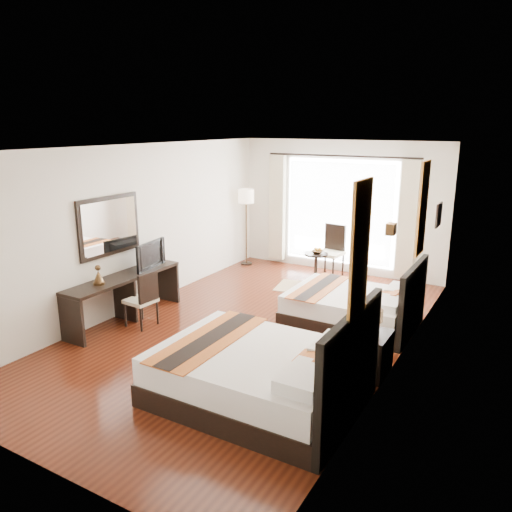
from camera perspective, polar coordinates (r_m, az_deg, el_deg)
The scene contains 29 objects.
floor at distance 7.89m, azimuth -0.60°, elevation -8.47°, with size 4.50×7.50×0.01m, color #3C150A.
ceiling at distance 7.24m, azimuth -0.66°, elevation 12.27°, with size 4.50×7.50×0.02m, color white.
wall_headboard at distance 6.62m, azimuth 16.34°, elevation -0.81°, with size 0.01×7.50×2.80m, color silver.
wall_desk at distance 8.77m, azimuth -13.37°, elevation 3.17°, with size 0.01×7.50×2.80m, color silver.
wall_window at distance 10.77m, azimuth 9.62°, elevation 5.50°, with size 4.50×0.01×2.80m, color silver.
wall_entry at distance 4.77m, azimuth -24.43°, elevation -7.71°, with size 4.50×0.01×2.80m, color silver.
window_glass at distance 10.77m, azimuth 9.57°, elevation 4.97°, with size 2.40×0.02×2.20m, color white.
sheer_curtain at distance 10.72m, azimuth 9.46°, elevation 4.92°, with size 2.30×0.02×2.10m, color white.
drape_left at distance 11.27m, azimuth 2.45°, elevation 5.49°, with size 0.35×0.14×2.35m, color #B7B08E.
drape_right at distance 10.27m, azimuth 16.96°, elevation 3.93°, with size 0.35×0.14×2.35m, color #B7B08E.
art_panel_near at distance 4.91m, azimuth 11.80°, elevation 0.73°, with size 0.03×0.50×1.35m, color maroon.
art_panel_far at distance 7.52m, azimuth 18.51°, elevation 5.15°, with size 0.03×0.50×1.35m, color maroon.
wall_sconce at distance 6.10m, azimuth 15.18°, elevation 2.99°, with size 0.10×0.14×0.14m, color #422C17.
mirror_frame at distance 8.27m, azimuth -16.42°, elevation 3.33°, with size 0.04×1.25×0.95m, color black.
mirror_glass at distance 8.25m, azimuth -16.30°, elevation 3.31°, with size 0.01×1.12×0.82m, color white.
bed_near at distance 5.90m, azimuth 0.74°, elevation -13.32°, with size 2.30×1.80×1.30m.
bed_far at distance 8.17m, azimuth 11.26°, elevation -5.71°, with size 1.97×1.54×1.11m.
nightstand at distance 6.66m, azimuth 12.86°, elevation -10.81°, with size 0.46×0.57×0.55m, color black.
table_lamp at distance 6.59m, azimuth 13.38°, elevation -6.83°, with size 0.21×0.21×0.34m.
vase at distance 6.43m, azimuth 12.45°, elevation -8.82°, with size 0.14×0.14×0.15m, color black.
console_desk at distance 8.41m, azimuth -14.75°, elevation -4.65°, with size 0.50×2.20×0.76m, color black.
television at distance 8.60m, azimuth -12.37°, elevation 0.17°, with size 0.80×0.11×0.46m, color black.
bronze_figurine at distance 7.93m, azimuth -17.56°, elevation -2.18°, with size 0.18×0.18×0.27m, color #422C17, non-canonical shape.
desk_chair at distance 8.15m, azimuth -12.89°, elevation -5.96°, with size 0.45×0.45×0.90m.
floor_lamp at distance 11.13m, azimuth -1.14°, elevation 6.29°, with size 0.35×0.35×1.72m.
side_table at distance 10.34m, azimuth 6.86°, elevation -1.17°, with size 0.48×0.48×0.55m, color black.
fruit_bowl at distance 10.26m, azimuth 7.03°, elevation 0.45°, with size 0.23×0.23×0.06m, color #402E17.
window_chair at distance 10.57m, azimuth 8.43°, elevation -0.57°, with size 0.56×0.56×1.09m.
jute_rug at distance 9.85m, azimuth 5.65°, elevation -3.61°, with size 1.11×0.76×0.01m, color tan.
Camera 1 is at (3.69, -6.22, 3.13)m, focal length 35.00 mm.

